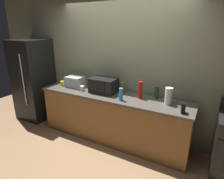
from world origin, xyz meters
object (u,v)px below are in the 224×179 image
at_px(bottle_spray_cleaner, 121,94).
at_px(bottle_olive_oil, 123,88).
at_px(bottle_wine, 157,93).
at_px(paper_towel_roll, 169,96).
at_px(mug_yellow, 62,83).
at_px(refrigerator, 34,80).
at_px(toaster_oven, 75,82).
at_px(mug_white, 82,88).
at_px(bottle_hot_sauce, 140,90).
at_px(cordless_phone, 183,108).
at_px(microwave, 104,85).

relative_size(bottle_spray_cleaner, bottle_olive_oil, 1.07).
xyz_separation_m(bottle_spray_cleaner, bottle_olive_oil, (-0.13, 0.34, -0.01)).
distance_m(bottle_spray_cleaner, bottle_wine, 0.63).
bearing_deg(paper_towel_roll, mug_yellow, -178.28).
relative_size(refrigerator, bottle_spray_cleaner, 8.48).
bearing_deg(toaster_oven, bottle_olive_oil, 6.61).
height_order(bottle_olive_oil, mug_yellow, bottle_olive_oil).
xyz_separation_m(mug_yellow, mug_white, (0.56, -0.06, -0.00)).
xyz_separation_m(bottle_spray_cleaner, bottle_hot_sauce, (0.24, 0.24, 0.04)).
distance_m(refrigerator, bottle_wine, 2.81).
xyz_separation_m(refrigerator, bottle_olive_oil, (2.18, 0.18, 0.10)).
height_order(cordless_phone, bottle_spray_cleaner, bottle_spray_cleaner).
relative_size(cordless_phone, bottle_wine, 0.80).
height_order(bottle_hot_sauce, bottle_olive_oil, bottle_hot_sauce).
bearing_deg(cordless_phone, bottle_olive_oil, 149.07).
xyz_separation_m(paper_towel_roll, mug_yellow, (-2.15, -0.06, -0.09)).
height_order(paper_towel_roll, cordless_phone, paper_towel_roll).
distance_m(microwave, bottle_olive_oil, 0.36).
distance_m(refrigerator, mug_yellow, 0.89).
bearing_deg(bottle_wine, bottle_hot_sauce, -149.45).
bearing_deg(bottle_hot_sauce, bottle_spray_cleaner, -134.80).
bearing_deg(mug_white, bottle_wine, 12.39).
distance_m(cordless_phone, bottle_wine, 0.63).
distance_m(microwave, toaster_oven, 0.69).
bearing_deg(microwave, toaster_oven, 178.98).
bearing_deg(refrigerator, bottle_wine, 4.65).
xyz_separation_m(toaster_oven, paper_towel_roll, (1.87, -0.01, 0.03)).
xyz_separation_m(bottle_hot_sauce, bottle_wine, (0.25, 0.15, -0.05)).
distance_m(microwave, cordless_phone, 1.46).
relative_size(cordless_phone, mug_white, 1.60).
height_order(microwave, bottle_spray_cleaner, microwave).
height_order(bottle_spray_cleaner, bottle_hot_sauce, bottle_hot_sauce).
xyz_separation_m(toaster_oven, mug_white, (0.28, -0.13, -0.06)).
bearing_deg(microwave, bottle_spray_cleaner, -24.59).
distance_m(bottle_olive_oil, bottle_wine, 0.62).
relative_size(cordless_phone, mug_yellow, 1.51).
bearing_deg(bottle_wine, cordless_phone, -38.74).
height_order(microwave, cordless_phone, microwave).
relative_size(microwave, bottle_hot_sauce, 1.63).
relative_size(refrigerator, toaster_oven, 5.29).
relative_size(toaster_oven, mug_white, 3.63).
height_order(microwave, mug_white, microwave).
relative_size(bottle_olive_oil, mug_white, 2.13).
xyz_separation_m(cordless_phone, mug_yellow, (-2.41, 0.16, -0.03)).
bearing_deg(cordless_phone, toaster_oven, 160.31).
relative_size(bottle_hot_sauce, mug_white, 3.16).
height_order(bottle_spray_cleaner, bottle_olive_oil, bottle_spray_cleaner).
xyz_separation_m(bottle_spray_cleaner, bottle_wine, (0.49, 0.39, -0.01)).
relative_size(cordless_phone, bottle_spray_cleaner, 0.71).
bearing_deg(bottle_hot_sauce, bottle_olive_oil, 165.34).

